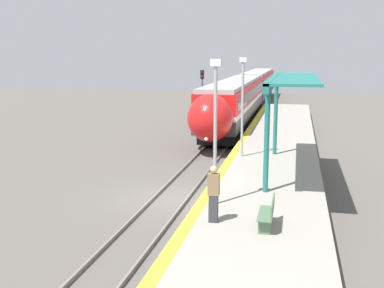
% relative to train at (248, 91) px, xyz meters
% --- Properties ---
extents(ground_plane, '(120.00, 120.00, 0.00)m').
position_rel_train_xyz_m(ground_plane, '(0.00, -31.72, -2.25)').
color(ground_plane, '#56514C').
extents(rail_left, '(0.08, 90.00, 0.15)m').
position_rel_train_xyz_m(rail_left, '(-0.72, -31.72, -2.17)').
color(rail_left, slate).
rests_on(rail_left, ground_plane).
extents(rail_right, '(0.08, 90.00, 0.15)m').
position_rel_train_xyz_m(rail_right, '(0.72, -31.72, -2.17)').
color(rail_right, slate).
rests_on(rail_right, ground_plane).
extents(train, '(2.89, 48.19, 3.93)m').
position_rel_train_xyz_m(train, '(0.00, 0.00, 0.00)').
color(train, black).
rests_on(train, ground_plane).
extents(platform_right, '(4.54, 64.00, 0.94)m').
position_rel_train_xyz_m(platform_right, '(4.00, -31.72, -1.78)').
color(platform_right, gray).
rests_on(platform_right, ground_plane).
extents(platform_bench, '(0.44, 1.55, 0.89)m').
position_rel_train_xyz_m(platform_bench, '(4.39, -36.84, -0.84)').
color(platform_bench, '#4C6B4C').
rests_on(platform_bench, platform_right).
extents(person_waiting, '(0.36, 0.24, 1.81)m').
position_rel_train_xyz_m(person_waiting, '(2.68, -36.71, -0.37)').
color(person_waiting, '#333338').
rests_on(person_waiting, platform_right).
extents(railway_signal, '(0.28, 0.28, 4.83)m').
position_rel_train_xyz_m(railway_signal, '(-2.52, -12.23, 0.67)').
color(railway_signal, '#59595E').
rests_on(railway_signal, ground_plane).
extents(lamppost_near, '(0.36, 0.20, 5.02)m').
position_rel_train_xyz_m(lamppost_near, '(2.41, -34.92, 1.58)').
color(lamppost_near, '#9E9EA3').
rests_on(lamppost_near, platform_right).
extents(lamppost_mid, '(0.36, 0.20, 5.02)m').
position_rel_train_xyz_m(lamppost_mid, '(2.41, -26.73, 1.58)').
color(lamppost_mid, '#9E9EA3').
rests_on(lamppost_mid, platform_right).
extents(station_canopy, '(2.02, 10.18, 4.21)m').
position_rel_train_xyz_m(station_canopy, '(4.61, -29.38, 2.59)').
color(station_canopy, '#1E6B66').
rests_on(station_canopy, platform_right).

